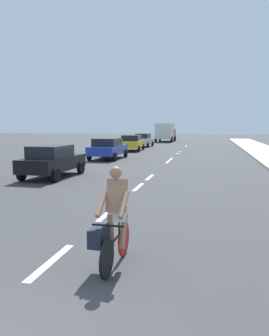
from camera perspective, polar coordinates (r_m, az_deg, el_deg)
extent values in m
plane|color=#38383A|center=(23.02, 5.25, 0.76)|extent=(160.00, 160.00, 0.00)
cube|color=white|center=(6.83, -13.71, -14.86)|extent=(0.16, 1.80, 0.01)
cube|color=white|center=(10.07, -4.47, -7.48)|extent=(0.16, 1.80, 0.01)
cube|color=white|center=(14.18, 0.64, -3.18)|extent=(0.16, 1.80, 0.01)
cube|color=white|center=(16.82, 2.54, -1.56)|extent=(0.16, 1.80, 0.01)
cube|color=white|center=(24.06, 5.57, 1.04)|extent=(0.16, 1.80, 0.01)
cube|color=white|center=(25.97, 6.08, 1.48)|extent=(0.16, 1.80, 0.01)
cube|color=white|center=(31.69, 7.25, 2.48)|extent=(0.16, 1.80, 0.01)
cube|color=white|center=(32.63, 7.40, 2.61)|extent=(0.16, 1.80, 0.01)
cube|color=white|center=(42.63, 8.61, 3.63)|extent=(0.16, 1.80, 0.01)
cylinder|color=black|center=(5.92, -4.62, -14.83)|extent=(0.06, 0.66, 0.66)
cylinder|color=red|center=(6.86, -1.81, -11.68)|extent=(0.06, 0.66, 0.66)
cube|color=black|center=(6.32, -3.11, -11.61)|extent=(0.06, 0.95, 0.04)
cylinder|color=black|center=(6.44, -2.58, -9.01)|extent=(0.03, 0.03, 0.48)
cube|color=black|center=(5.80, -4.43, -9.51)|extent=(0.56, 0.04, 0.03)
cube|color=#9E7051|center=(6.19, -2.95, -4.62)|extent=(0.35, 0.32, 0.63)
sphere|color=#9E7051|center=(6.06, -3.14, -0.75)|extent=(0.22, 0.22, 0.22)
cube|color=white|center=(6.32, -2.79, -7.46)|extent=(0.32, 0.23, 0.28)
cube|color=black|center=(6.09, -5.94, -11.19)|extent=(0.25, 0.53, 0.32)
cylinder|color=#9E7051|center=(6.32, -1.85, -10.45)|extent=(0.12, 0.32, 0.62)
cylinder|color=#9E7051|center=(6.39, -3.96, -10.28)|extent=(0.11, 0.20, 0.63)
cylinder|color=#9E7051|center=(5.91, -1.81, -6.17)|extent=(0.10, 0.49, 0.41)
cylinder|color=#9E7051|center=(6.03, -5.49, -5.94)|extent=(0.10, 0.49, 0.41)
cube|color=black|center=(17.29, -13.40, 0.79)|extent=(1.87, 4.17, 0.64)
cube|color=black|center=(17.05, -13.78, 2.72)|extent=(1.60, 2.19, 0.56)
cylinder|color=black|center=(18.96, -13.71, 0.20)|extent=(0.20, 0.65, 0.64)
cylinder|color=black|center=(18.21, -8.91, 0.03)|extent=(0.20, 0.65, 0.64)
cylinder|color=black|center=(16.57, -18.27, -0.94)|extent=(0.20, 0.65, 0.64)
cylinder|color=black|center=(15.70, -12.95, -1.19)|extent=(0.20, 0.65, 0.64)
cube|color=#1E389E|center=(26.02, -4.38, 3.03)|extent=(1.96, 4.57, 0.64)
cube|color=black|center=(25.77, -4.55, 4.32)|extent=(1.71, 2.38, 0.56)
cylinder|color=black|center=(27.81, -5.31, 2.51)|extent=(0.19, 0.64, 0.64)
cylinder|color=black|center=(27.27, -1.48, 2.45)|extent=(0.19, 0.64, 0.64)
cylinder|color=black|center=(24.90, -7.54, 1.95)|extent=(0.19, 0.64, 0.64)
cylinder|color=black|center=(24.30, -3.31, 1.87)|extent=(0.19, 0.64, 0.64)
cube|color=gold|center=(34.23, -0.43, 4.02)|extent=(2.05, 4.48, 0.64)
cube|color=black|center=(33.99, -0.50, 5.02)|extent=(1.73, 2.36, 0.56)
cylinder|color=black|center=(35.89, -1.46, 3.57)|extent=(0.21, 0.65, 0.64)
cylinder|color=black|center=(35.58, 1.47, 3.54)|extent=(0.21, 0.65, 0.64)
cylinder|color=black|center=(32.97, -2.47, 3.26)|extent=(0.21, 0.65, 0.64)
cylinder|color=black|center=(32.63, 0.70, 3.22)|extent=(0.21, 0.65, 0.64)
cube|color=#B7BABF|center=(40.77, 1.52, 4.52)|extent=(1.76, 3.90, 0.64)
cube|color=black|center=(40.56, 1.46, 5.35)|extent=(1.49, 2.05, 0.56)
cylinder|color=black|center=(42.25, 0.86, 4.11)|extent=(0.20, 0.65, 0.64)
cylinder|color=black|center=(41.89, 3.00, 4.08)|extent=(0.20, 0.65, 0.64)
cylinder|color=black|center=(39.72, -0.04, 3.92)|extent=(0.20, 0.65, 0.64)
cylinder|color=black|center=(39.34, 2.23, 3.88)|extent=(0.20, 0.65, 0.64)
cube|color=maroon|center=(55.73, 5.50, 5.71)|extent=(2.44, 2.38, 1.40)
cube|color=silver|center=(52.76, 5.05, 6.13)|extent=(2.47, 4.20, 2.30)
cylinder|color=black|center=(55.80, 4.25, 4.96)|extent=(0.29, 0.90, 0.90)
cylinder|color=black|center=(55.47, 6.70, 4.91)|extent=(0.29, 0.90, 0.90)
cylinder|color=black|center=(51.96, 3.56, 4.80)|extent=(0.29, 0.90, 0.90)
cylinder|color=black|center=(51.60, 6.19, 4.76)|extent=(0.29, 0.90, 0.90)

